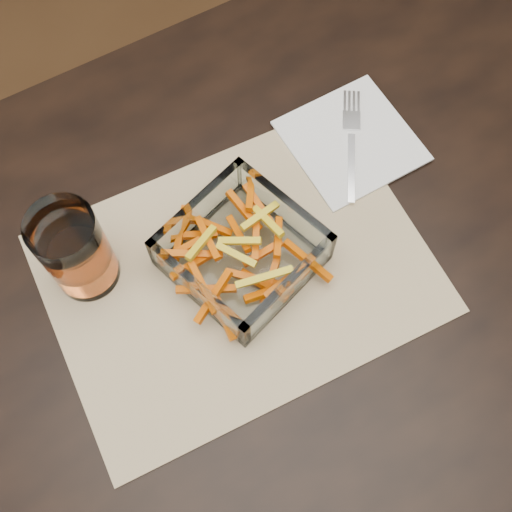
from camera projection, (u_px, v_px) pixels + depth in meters
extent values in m
plane|color=#331E0F|center=(296.00, 396.00, 1.47)|extent=(4.50, 4.50, 0.00)
cube|color=black|center=(331.00, 284.00, 0.79)|extent=(1.60, 0.90, 0.03)
cylinder|color=black|center=(499.00, 53.00, 1.40)|extent=(0.06, 0.06, 0.72)
cube|color=tan|center=(238.00, 273.00, 0.78)|extent=(0.47, 0.36, 0.00)
cube|color=white|center=(242.00, 259.00, 0.78)|extent=(0.20, 0.20, 0.01)
cube|color=white|center=(198.00, 213.00, 0.78)|extent=(0.15, 0.06, 0.06)
cube|color=white|center=(288.00, 290.00, 0.74)|extent=(0.15, 0.06, 0.06)
cube|color=white|center=(198.00, 293.00, 0.73)|extent=(0.06, 0.15, 0.06)
cube|color=white|center=(283.00, 210.00, 0.78)|extent=(0.06, 0.15, 0.06)
cylinder|color=white|center=(75.00, 251.00, 0.72)|extent=(0.08, 0.08, 0.13)
cylinder|color=#9D4016|center=(78.00, 256.00, 0.73)|extent=(0.07, 0.07, 0.09)
cube|color=white|center=(351.00, 141.00, 0.85)|extent=(0.16, 0.16, 0.00)
cube|color=silver|center=(351.00, 168.00, 0.83)|extent=(0.06, 0.09, 0.00)
cube|color=silver|center=(352.00, 121.00, 0.86)|extent=(0.04, 0.04, 0.00)
cube|color=silver|center=(345.00, 101.00, 0.87)|extent=(0.02, 0.03, 0.00)
cube|color=silver|center=(349.00, 101.00, 0.87)|extent=(0.02, 0.03, 0.00)
cube|color=silver|center=(354.00, 101.00, 0.87)|extent=(0.02, 0.03, 0.00)
cube|color=silver|center=(358.00, 102.00, 0.87)|extent=(0.02, 0.03, 0.00)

